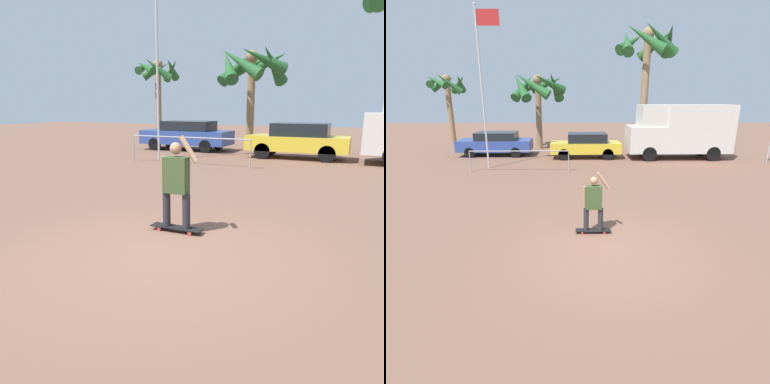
# 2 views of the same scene
# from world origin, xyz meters

# --- Properties ---
(ground_plane) EXTENTS (80.00, 80.00, 0.00)m
(ground_plane) POSITION_xyz_m (0.00, 0.00, 0.00)
(ground_plane) COLOR brown
(skateboard) EXTENTS (0.97, 0.23, 0.09)m
(skateboard) POSITION_xyz_m (-0.34, 1.00, 0.07)
(skateboard) COLOR black
(skateboard) RESTS_ON ground_plane
(person_skateboarder) EXTENTS (0.72, 0.22, 1.63)m
(person_skateboarder) POSITION_xyz_m (-0.34, 1.00, 0.94)
(person_skateboarder) COLOR #28282D
(person_skateboarder) RESTS_ON skateboard
(camper_van) EXTENTS (6.06, 2.11, 3.19)m
(camper_van) POSITION_xyz_m (5.62, 11.71, 1.73)
(camper_van) COLOR black
(camper_van) RESTS_ON ground_plane
(parked_car_yellow) EXTENTS (4.24, 1.71, 1.51)m
(parked_car_yellow) POSITION_xyz_m (-0.06, 11.91, 0.80)
(parked_car_yellow) COLOR black
(parked_car_yellow) RESTS_ON ground_plane
(parked_car_blue) EXTENTS (4.59, 1.89, 1.49)m
(parked_car_blue) POSITION_xyz_m (-5.83, 12.91, 0.79)
(parked_car_blue) COLOR black
(parked_car_blue) RESTS_ON ground_plane
(palm_tree_near_van) EXTENTS (4.13, 4.14, 7.99)m
(palm_tree_near_van) POSITION_xyz_m (3.90, 14.16, 6.47)
(palm_tree_near_van) COLOR #8E704C
(palm_tree_near_van) RESTS_ON ground_plane
(palm_tree_center_background) EXTENTS (4.06, 4.10, 5.37)m
(palm_tree_center_background) POSITION_xyz_m (-3.29, 15.61, 4.26)
(palm_tree_center_background) COLOR #8E704C
(palm_tree_center_background) RESTS_ON ground_plane
(palm_tree_far_left) EXTENTS (3.13, 3.21, 5.45)m
(palm_tree_far_left) POSITION_xyz_m (-10.65, 18.41, 4.33)
(palm_tree_far_left) COLOR #8E704C
(palm_tree_far_left) RESTS_ON ground_plane
(flagpole) EXTENTS (1.15, 0.12, 7.71)m
(flagpole) POSITION_xyz_m (-5.23, 9.11, 4.50)
(flagpole) COLOR #B7B7BC
(flagpole) RESTS_ON ground_plane
(plaza_railing_segment) EXTENTS (4.94, 0.05, 1.08)m
(plaza_railing_segment) POSITION_xyz_m (-3.54, 8.22, 0.92)
(plaza_railing_segment) COLOR #99999E
(plaza_railing_segment) RESTS_ON ground_plane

